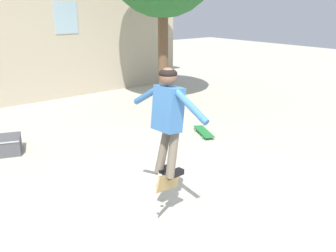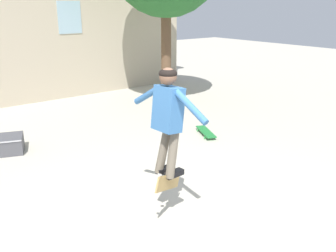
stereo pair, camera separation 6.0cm
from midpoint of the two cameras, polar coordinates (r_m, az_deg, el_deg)
name	(u,v)px [view 1 (the left image)]	position (r m, az deg, el deg)	size (l,w,h in m)	color
ground_plane	(199,239)	(4.72, 4.44, -16.82)	(40.00, 40.00, 0.00)	beige
skater	(168,113)	(4.53, -0.36, 1.93)	(0.32, 1.30, 1.37)	teal
skateboard_flipping	(168,182)	(4.84, -0.36, -8.57)	(0.72, 0.42, 0.46)	#AD894C
skateboard_resting	(204,132)	(8.10, 5.25, -0.84)	(0.52, 0.82, 0.08)	#237F38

